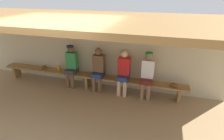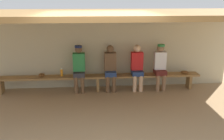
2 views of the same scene
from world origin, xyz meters
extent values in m
plane|color=#9E7F59|center=(0.00, 0.00, 0.00)|extent=(24.00, 24.00, 0.00)
cube|color=#B7AD8C|center=(0.00, 2.00, 1.10)|extent=(8.00, 0.20, 2.20)
cube|color=olive|center=(0.00, 0.70, 2.26)|extent=(8.00, 2.80, 0.12)
cube|color=olive|center=(0.00, 1.55, 0.43)|extent=(6.00, 0.36, 0.05)
cube|color=olive|center=(-2.75, 1.55, 0.21)|extent=(0.08, 0.29, 0.41)
cube|color=olive|center=(0.00, 1.55, 0.21)|extent=(0.08, 0.29, 0.41)
cube|color=olive|center=(2.75, 1.55, 0.21)|extent=(0.08, 0.29, 0.41)
cube|color=#591E19|center=(1.84, 1.53, 0.53)|extent=(0.32, 0.40, 0.14)
cylinder|color=#8C6647|center=(1.75, 1.37, 0.24)|extent=(0.11, 0.11, 0.48)
cylinder|color=#8C6647|center=(1.93, 1.37, 0.24)|extent=(0.11, 0.11, 0.48)
cube|color=white|center=(1.84, 1.61, 0.86)|extent=(0.34, 0.20, 0.52)
sphere|color=#8C6647|center=(1.84, 1.61, 1.23)|extent=(0.21, 0.21, 0.21)
cylinder|color=#2D8442|center=(1.84, 1.57, 1.32)|extent=(0.21, 0.21, 0.05)
cube|color=#333338|center=(-0.53, 1.53, 0.53)|extent=(0.32, 0.40, 0.14)
cylinder|color=brown|center=(-0.62, 1.37, 0.24)|extent=(0.11, 0.11, 0.48)
cylinder|color=brown|center=(-0.44, 1.37, 0.24)|extent=(0.11, 0.11, 0.48)
cube|color=#2D8442|center=(-0.53, 1.61, 0.86)|extent=(0.34, 0.20, 0.52)
sphere|color=brown|center=(-0.53, 1.61, 1.23)|extent=(0.21, 0.21, 0.21)
cylinder|color=#19234C|center=(-0.53, 1.57, 1.32)|extent=(0.21, 0.21, 0.05)
cube|color=navy|center=(0.37, 1.53, 0.53)|extent=(0.32, 0.40, 0.14)
cylinder|color=brown|center=(0.28, 1.37, 0.24)|extent=(0.11, 0.11, 0.48)
cylinder|color=brown|center=(0.46, 1.37, 0.24)|extent=(0.11, 0.11, 0.48)
cube|color=brown|center=(0.37, 1.61, 0.86)|extent=(0.34, 0.20, 0.52)
sphere|color=brown|center=(0.37, 1.61, 1.23)|extent=(0.21, 0.21, 0.21)
cube|color=navy|center=(1.15, 1.53, 0.53)|extent=(0.32, 0.40, 0.14)
cylinder|color=#DBAD84|center=(1.06, 1.37, 0.24)|extent=(0.11, 0.11, 0.48)
cylinder|color=#DBAD84|center=(1.24, 1.37, 0.24)|extent=(0.11, 0.11, 0.48)
cube|color=red|center=(1.15, 1.61, 0.86)|extent=(0.34, 0.20, 0.52)
sphere|color=#DBAD84|center=(1.15, 1.61, 1.23)|extent=(0.21, 0.21, 0.21)
cylinder|color=orange|center=(-1.03, 1.59, 0.56)|extent=(0.07, 0.07, 0.20)
cylinder|color=white|center=(-1.03, 1.59, 0.67)|extent=(0.05, 0.05, 0.02)
ellipsoid|color=brown|center=(2.58, 1.52, 0.51)|extent=(0.29, 0.28, 0.09)
ellipsoid|color=brown|center=(-1.61, 1.58, 0.51)|extent=(0.17, 0.24, 0.09)
camera|label=1|loc=(2.18, -3.08, 2.87)|focal=28.73mm
camera|label=2|loc=(-0.12, -5.37, 2.67)|focal=40.07mm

